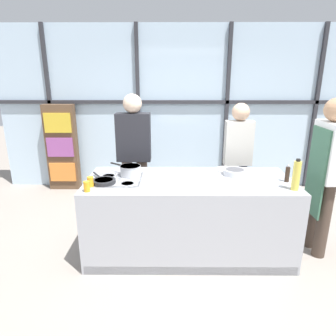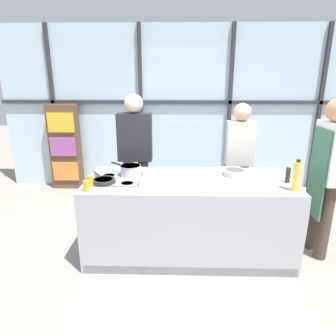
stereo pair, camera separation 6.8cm
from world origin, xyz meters
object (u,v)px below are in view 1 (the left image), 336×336
Objects in this scene: white_plate at (226,170)px; pepper_grinder at (287,174)px; saucepan at (130,170)px; chef at (326,169)px; juice_glass_near at (87,186)px; frying_pan at (104,181)px; spectator_center_left at (238,154)px; oil_bottle at (296,175)px; mixing_bowl at (235,172)px; spectator_far_left at (134,151)px; juice_glass_far at (90,182)px.

pepper_grinder is (0.58, -0.40, 0.08)m from white_plate.
chef is at bearing -3.01° from saucepan.
frying_pan is at bearing 65.43° from juice_glass_near.
spectator_center_left is 1.17m from oil_bottle.
spectator_center_left is at bearing 44.19° from chef.
pepper_grinder is at bearing 1.71° from frying_pan.
spectator_center_left reaches higher than saucepan.
mixing_bowl is at bearing 18.61° from juice_glass_near.
frying_pan is 1.25× the size of oil_bottle.
frying_pan is 1.55× the size of white_plate.
spectator_center_left is at bearing 30.08° from frying_pan.
spectator_center_left is 2.09m from juice_glass_near.
juice_glass_far is at bearing 72.51° from spectator_far_left.
juice_glass_near is at bearing -126.60° from saucepan.
frying_pan is 3.82× the size of juice_glass_far.
juice_glass_far is at bearing -175.53° from pepper_grinder.
saucepan is at bearing -169.15° from white_plate.
spectator_far_left is at bearing 147.07° from oil_bottle.
pepper_grinder is 2.07m from juice_glass_far.
frying_pan is (-1.62, -0.94, -0.05)m from spectator_center_left.
spectator_center_left reaches higher than frying_pan.
mixing_bowl is 1.60m from juice_glass_far.
juice_glass_far is (-2.51, -0.24, -0.07)m from chef.
chef is 5.54× the size of oil_bottle.
spectator_center_left is at bearing 106.31° from oil_bottle.
white_plate is 1.64m from juice_glass_near.
juice_glass_near is at bearing -161.39° from mixing_bowl.
spectator_center_left is 6.36× the size of white_plate.
mixing_bowl is (1.22, -0.66, -0.08)m from spectator_far_left.
oil_bottle is at bearing -48.49° from white_plate.
mixing_bowl is (-0.96, 0.15, -0.08)m from chef.
mixing_bowl is 1.64m from juice_glass_near.
spectator_center_left is 8.66× the size of pepper_grinder.
spectator_center_left is 0.68m from mixing_bowl.
oil_bottle is at bearing -14.19° from saucepan.
spectator_far_left is 16.78× the size of juice_glass_near.
white_plate is 1.59m from juice_glass_far.
mixing_bowl is at bearing 156.70° from pepper_grinder.
saucepan reaches higher than white_plate.
frying_pan is 1.47m from mixing_bowl.
oil_bottle is 3.05× the size of juice_glass_far.
oil_bottle is (1.94, -0.18, 0.13)m from frying_pan.
oil_bottle is at bearing 106.31° from spectator_center_left.
chef is at bearing -8.74° from mixing_bowl.
saucepan reaches higher than mixing_bowl.
juice_glass_far reaches higher than frying_pan.
mixing_bowl is 0.69m from oil_bottle.
mixing_bowl is at bearing 151.79° from spectator_far_left.
juice_glass_far is (-1.49, -0.56, 0.05)m from white_plate.
spectator_center_left is at bearing 34.32° from juice_glass_near.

